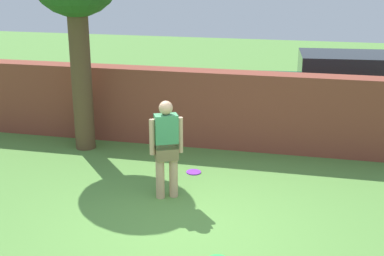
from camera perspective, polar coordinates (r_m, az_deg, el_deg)
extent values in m
plane|color=#568C3D|center=(7.69, -0.85, -10.81)|extent=(40.00, 40.00, 0.00)
cube|color=brown|center=(11.05, -3.83, 2.49)|extent=(10.76, 0.50, 1.58)
cylinder|color=brown|center=(10.66, -11.99, 5.68)|extent=(0.40, 0.40, 3.06)
cylinder|color=tan|center=(8.48, -2.03, -4.83)|extent=(0.14, 0.14, 0.85)
cylinder|color=tan|center=(8.44, -3.50, -4.95)|extent=(0.14, 0.14, 0.85)
cube|color=olive|center=(8.33, -2.80, -2.51)|extent=(0.42, 0.36, 0.28)
cube|color=#3F8C59|center=(8.22, -2.84, -0.38)|extent=(0.42, 0.36, 0.55)
sphere|color=tan|center=(8.11, -2.88, 2.21)|extent=(0.22, 0.22, 0.22)
cylinder|color=tan|center=(8.28, -1.30, -0.76)|extent=(0.09, 0.09, 0.58)
cylinder|color=tan|center=(8.21, -4.37, -0.99)|extent=(0.09, 0.09, 0.58)
cube|color=#0C4C2D|center=(12.50, 16.05, 3.27)|extent=(4.34, 2.09, 0.80)
cube|color=#1E2328|center=(12.35, 16.33, 6.41)|extent=(2.13, 1.68, 0.60)
cylinder|color=black|center=(13.29, 9.60, 2.76)|extent=(0.66, 0.28, 0.64)
cylinder|color=black|center=(11.65, 9.79, 0.66)|extent=(0.66, 0.28, 0.64)
cylinder|color=purple|center=(9.57, 0.18, -4.83)|extent=(0.27, 0.27, 0.02)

